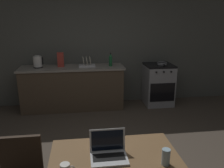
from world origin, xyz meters
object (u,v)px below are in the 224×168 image
(stove_oven, at_px, (158,84))
(electric_kettle, at_px, (38,62))
(bottle, at_px, (111,60))
(cereal_box, at_px, (61,60))
(drinking_glass, at_px, (166,157))
(laptop, at_px, (109,153))
(frying_pan, at_px, (162,63))
(dish_rack, at_px, (87,64))

(stove_oven, distance_m, electric_kettle, 2.64)
(bottle, bearing_deg, cereal_box, 176.12)
(electric_kettle, height_order, drinking_glass, electric_kettle)
(laptop, relative_size, frying_pan, 0.81)
(stove_oven, relative_size, dish_rack, 2.69)
(bottle, xyz_separation_m, cereal_box, (-1.03, 0.07, 0.02))
(drinking_glass, bearing_deg, bottle, 90.99)
(laptop, relative_size, bottle, 1.14)
(laptop, xyz_separation_m, electric_kettle, (-1.08, 3.05, 0.25))
(frying_pan, relative_size, drinking_glass, 2.79)
(cereal_box, bearing_deg, laptop, -78.47)
(frying_pan, xyz_separation_m, cereal_box, (-2.17, 0.05, 0.13))
(drinking_glass, relative_size, cereal_box, 0.47)
(stove_oven, xyz_separation_m, bottle, (-1.08, -0.05, 0.59))
(frying_pan, bearing_deg, drinking_glass, -108.78)
(electric_kettle, bearing_deg, frying_pan, -0.66)
(laptop, distance_m, dish_rack, 3.06)
(stove_oven, bearing_deg, dish_rack, 179.91)
(frying_pan, bearing_deg, dish_rack, 178.94)
(drinking_glass, xyz_separation_m, cereal_box, (-1.09, 3.23, 0.26))
(laptop, bearing_deg, bottle, 96.33)
(electric_kettle, relative_size, cereal_box, 0.83)
(electric_kettle, bearing_deg, laptop, -70.44)
(bottle, bearing_deg, stove_oven, 2.51)
(electric_kettle, relative_size, bottle, 0.89)
(stove_oven, bearing_deg, cereal_box, 179.39)
(electric_kettle, xyz_separation_m, dish_rack, (1.00, 0.00, -0.07))
(frying_pan, distance_m, cereal_box, 2.17)
(drinking_glass, distance_m, cereal_box, 3.42)
(cereal_box, bearing_deg, bottle, -3.88)
(frying_pan, height_order, dish_rack, dish_rack)
(cereal_box, distance_m, dish_rack, 0.55)
(laptop, height_order, frying_pan, same)
(laptop, distance_m, bottle, 3.04)
(frying_pan, height_order, drinking_glass, frying_pan)
(stove_oven, xyz_separation_m, laptop, (-1.49, -3.05, 0.32))
(bottle, height_order, dish_rack, bottle)
(bottle, relative_size, frying_pan, 0.71)
(drinking_glass, distance_m, dish_rack, 3.27)
(bottle, relative_size, dish_rack, 0.82)
(stove_oven, bearing_deg, electric_kettle, 179.94)
(dish_rack, bearing_deg, bottle, -5.79)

